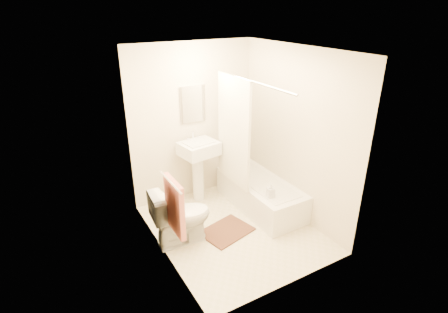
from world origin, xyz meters
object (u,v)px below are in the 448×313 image
toilet (181,217)px  bath_mat (226,231)px  sink (199,169)px  bathtub (260,194)px  soap_bottle (271,190)px

toilet → bath_mat: size_ratio=1.16×
sink → bath_mat: sink is taller
sink → toilet: bearing=-137.2°
sink → bathtub: (0.71, -0.65, -0.32)m
toilet → soap_bottle: bearing=-96.6°
toilet → soap_bottle: 1.26m
sink → bathtub: size_ratio=0.70×
bathtub → soap_bottle: size_ratio=7.25×
soap_bottle → bath_mat: bearing=168.2°
bathtub → toilet: bearing=-171.8°
toilet → bath_mat: toilet is taller
sink → bathtub: sink is taller
toilet → sink: sink is taller
sink → soap_bottle: 1.23m
bathtub → soap_bottle: bearing=-109.7°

